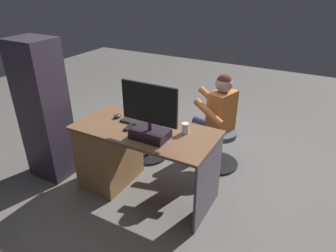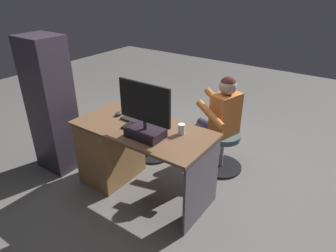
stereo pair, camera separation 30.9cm
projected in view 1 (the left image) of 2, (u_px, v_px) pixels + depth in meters
The scene contains 12 objects.
ground_plane at pixel (164, 174), 3.49m from camera, with size 10.00×10.00×0.00m, color #625F5B.
desk at pixel (117, 151), 3.18m from camera, with size 1.39×0.67×0.75m.
monitor at pixel (150, 120), 2.63m from camera, with size 0.54×0.22×0.51m.
keyboard at pixel (141, 123), 2.97m from camera, with size 0.42×0.14×0.02m, color black.
computer_mouse at pixel (117, 116), 3.08m from camera, with size 0.06×0.10×0.04m, color #242226.
cup at pixel (185, 128), 2.77m from camera, with size 0.07×0.07×0.10m, color white.
tv_remote at pixel (129, 127), 2.88m from camera, with size 0.04×0.15×0.02m, color black.
office_chair_teddy at pixel (149, 137), 3.72m from camera, with size 0.45×0.45×0.46m.
teddy_bear at pixel (148, 110), 3.56m from camera, with size 0.27×0.27×0.39m.
visitor_chair at pixel (219, 146), 3.56m from camera, with size 0.49×0.49×0.46m.
person at pixel (214, 114), 3.39m from camera, with size 0.55×0.56×1.13m.
equipment_rack at pixel (44, 112), 3.19m from camera, with size 0.44×0.36×1.53m, color #312A37.
Camera 1 is at (-1.41, 2.48, 2.07)m, focal length 32.14 mm.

